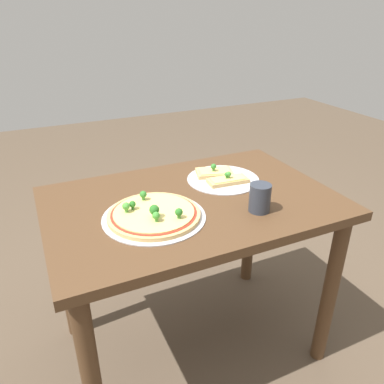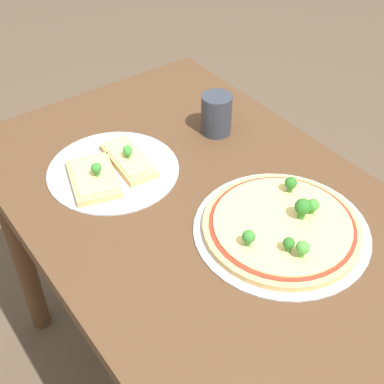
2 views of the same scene
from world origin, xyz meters
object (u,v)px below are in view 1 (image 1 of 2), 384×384
pizza_tray_whole (154,214)px  drinking_cup (260,198)px  pizza_tray_slice (221,177)px  dining_table (192,226)px

pizza_tray_whole → drinking_cup: 0.37m
pizza_tray_whole → drinking_cup: size_ratio=3.50×
pizza_tray_slice → drinking_cup: size_ratio=2.96×
dining_table → drinking_cup: drinking_cup is taller
pizza_tray_slice → drinking_cup: bearing=88.0°
pizza_tray_whole → pizza_tray_slice: (-0.37, -0.19, -0.00)m
pizza_tray_slice → drinking_cup: 0.30m
dining_table → drinking_cup: bearing=134.2°
pizza_tray_whole → pizza_tray_slice: size_ratio=1.18×
drinking_cup → dining_table: bearing=-45.8°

